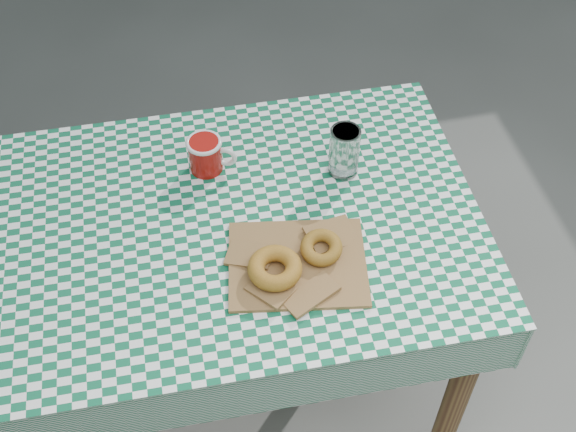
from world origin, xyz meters
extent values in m
plane|color=#50504B|center=(0.00, 0.00, 0.00)|extent=(60.00, 60.00, 0.00)
cube|color=#4E2C1A|center=(-0.17, 0.06, 0.38)|extent=(1.15, 0.78, 0.75)
cube|color=#0E5A39|center=(-0.17, 0.06, 0.75)|extent=(1.17, 0.80, 0.01)
cube|color=olive|center=(-0.04, -0.09, 0.76)|extent=(0.32, 0.28, 0.02)
torus|color=#9A6C20|center=(-0.09, -0.11, 0.79)|extent=(0.14, 0.14, 0.04)
torus|color=#8E631D|center=(0.02, -0.07, 0.79)|extent=(0.12, 0.12, 0.03)
cylinder|color=silver|center=(0.13, 0.16, 0.82)|extent=(0.08, 0.08, 0.13)
camera|label=1|loc=(-0.26, -1.00, 2.02)|focal=46.59mm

